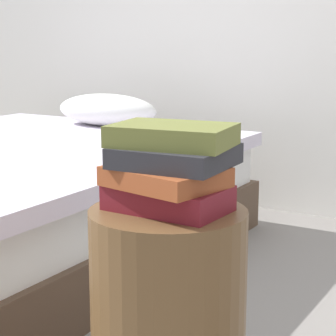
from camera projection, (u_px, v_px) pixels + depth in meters
name	position (u px, v px, depth m)	size (l,w,h in m)	color
side_table	(168.00, 327.00, 1.39)	(0.34, 0.34, 0.53)	brown
book_maroon	(167.00, 197.00, 1.33)	(0.24, 0.15, 0.05)	maroon
book_rust	(165.00, 177.00, 1.31)	(0.22, 0.18, 0.04)	#994723
book_charcoal	(175.00, 156.00, 1.32)	(0.23, 0.21, 0.04)	#28282D
book_olive	(173.00, 135.00, 1.31)	(0.24, 0.17, 0.04)	olive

